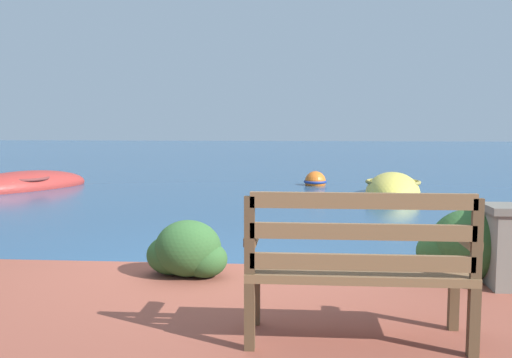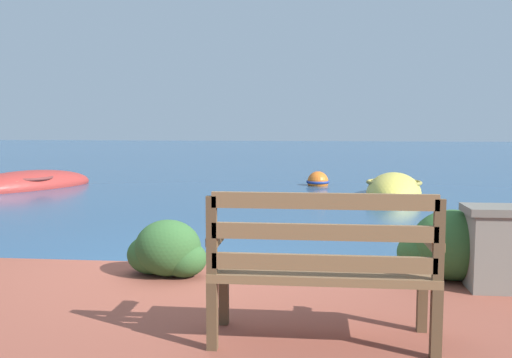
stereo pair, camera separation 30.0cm
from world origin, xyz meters
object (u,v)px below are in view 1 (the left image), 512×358
park_bench (358,264)px  rowboat_nearest (393,193)px  mooring_buoy (315,182)px  rowboat_mid (23,186)px

park_bench → rowboat_nearest: (1.56, 8.47, -0.63)m
park_bench → mooring_buoy: park_bench is taller
rowboat_mid → mooring_buoy: 6.81m
park_bench → rowboat_mid: park_bench is taller
rowboat_mid → mooring_buoy: bearing=130.4°
rowboat_mid → mooring_buoy: (6.69, 1.27, 0.03)m
rowboat_nearest → rowboat_mid: size_ratio=0.77×
rowboat_nearest → mooring_buoy: rowboat_nearest is taller
park_bench → rowboat_nearest: 8.63m
park_bench → rowboat_mid: (-6.67, 9.15, -0.64)m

